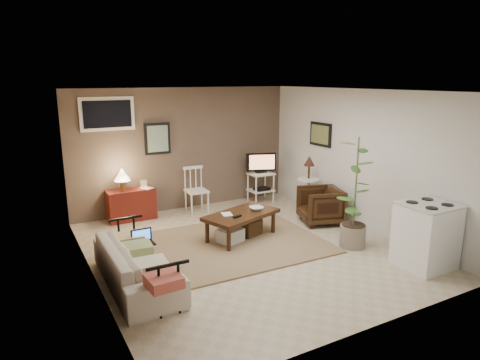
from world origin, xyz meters
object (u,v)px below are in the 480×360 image
side_table (309,178)px  potted_plant (356,189)px  red_console (130,202)px  coffee_table (241,224)px  sofa (136,258)px  armchair (320,204)px  stove (426,235)px  tv_stand (261,176)px  spindle_chair (196,191)px

side_table → potted_plant: potted_plant is taller
red_console → side_table: side_table is taller
coffee_table → sofa: bearing=-158.8°
side_table → armchair: side_table is taller
potted_plant → red_console: bearing=132.1°
sofa → armchair: bearing=-77.9°
red_console → potted_plant: potted_plant is taller
sofa → stove: stove is taller
potted_plant → tv_stand: bearing=89.1°
coffee_table → tv_stand: bearing=50.0°
side_table → armchair: bearing=-107.6°
side_table → stove: size_ratio=1.21×
sofa → potted_plant: bearing=-96.5°
spindle_chair → stove: (1.79, -3.88, 0.04)m
spindle_chair → tv_stand: 1.47m
stove → red_console: bearing=127.4°
armchair → red_console: bearing=-103.6°
coffee_table → red_console: bearing=125.3°
spindle_chair → coffee_table: bearing=-88.6°
coffee_table → sofa: (-1.92, -0.75, 0.10)m
armchair → stove: 2.16m
spindle_chair → potted_plant: (1.42, -2.86, 0.52)m
spindle_chair → armchair: bearing=-45.4°
spindle_chair → stove: size_ratio=0.95×
red_console → tv_stand: (2.73, -0.16, 0.21)m
tv_stand → side_table: (0.43, -1.06, 0.14)m
spindle_chair → tv_stand: (1.46, -0.04, 0.14)m
stove → armchair: bearing=92.5°
sofa → potted_plant: potted_plant is taller
coffee_table → red_console: red_console is taller
tv_stand → side_table: side_table is taller
coffee_table → stove: (1.74, -2.14, 0.20)m
side_table → potted_plant: (-0.47, -1.75, 0.24)m
coffee_table → armchair: 1.65m
spindle_chair → stove: bearing=-65.2°
potted_plant → stove: 1.18m
red_console → side_table: (3.16, -1.23, 0.35)m
potted_plant → stove: potted_plant is taller
sofa → side_table: 4.03m
red_console → stove: red_console is taller
spindle_chair → tv_stand: size_ratio=0.84×
tv_stand → spindle_chair: bearing=178.5°
red_console → armchair: size_ratio=1.39×
red_console → potted_plant: bearing=-47.9°
sofa → tv_stand: bearing=-53.9°
stove → side_table: bearing=87.9°
sofa → armchair: (3.58, 0.76, -0.00)m
red_console → side_table: 3.41m
sofa → potted_plant: (3.30, -0.38, 0.57)m
tv_stand → armchair: size_ratio=1.46×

